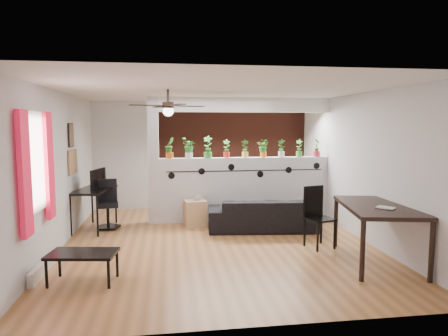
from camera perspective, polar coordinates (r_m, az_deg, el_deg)
room_shell at (r=6.85m, az=-1.16°, el=-0.00°), size 6.30×7.10×2.90m
partition_wall at (r=8.53m, az=3.00°, el=-3.01°), size 3.60×0.18×1.35m
ceiling_header at (r=8.43m, az=3.07°, el=8.99°), size 3.60×0.18×0.30m
pier_column at (r=8.30m, az=-10.03°, el=1.00°), size 0.22×0.20×2.60m
brick_panel at (r=9.89m, az=1.40°, el=1.93°), size 3.90×0.05×2.60m
vine_decal at (r=8.38m, az=3.14°, el=-0.38°), size 3.31×0.01×0.30m
window_assembly at (r=5.86m, az=-25.31°, el=0.38°), size 0.09×1.30×1.55m
baseboard_heater at (r=6.15m, az=-24.53°, el=-12.89°), size 0.08×1.00×0.18m
corkboard at (r=7.94m, az=-20.80°, el=0.81°), size 0.03×0.60×0.45m
framed_art at (r=7.87m, az=-21.04°, el=4.41°), size 0.03×0.34×0.44m
ceiling_fan at (r=6.47m, az=-7.99°, el=8.57°), size 1.19×1.19×0.43m
potted_plant_0 at (r=8.28m, az=-7.78°, el=2.95°), size 0.28×0.27×0.43m
potted_plant_1 at (r=8.29m, az=-5.04°, el=2.97°), size 0.26×0.28×0.43m
potted_plant_2 at (r=8.32m, az=-2.32°, el=3.12°), size 0.28×0.25×0.46m
potted_plant_3 at (r=8.37m, az=0.37°, el=2.88°), size 0.21×0.18×0.38m
potted_plant_4 at (r=8.43m, az=3.03°, el=2.90°), size 0.23×0.21×0.38m
potted_plant_5 at (r=8.52m, az=5.65°, el=2.90°), size 0.24×0.23×0.38m
potted_plant_6 at (r=8.62m, az=8.20°, el=2.92°), size 0.19×0.16×0.39m
potted_plant_7 at (r=8.74m, az=10.70°, el=2.89°), size 0.23×0.21×0.38m
potted_plant_8 at (r=8.87m, az=13.12°, el=2.97°), size 0.16×0.20×0.40m
sofa at (r=7.86m, az=5.61°, el=-6.66°), size 2.09×1.00×0.59m
cube_shelf at (r=8.14m, az=-4.14°, el=-6.43°), size 0.47×0.43×0.52m
cup at (r=8.08m, az=-3.80°, el=-4.24°), size 0.17×0.17×0.11m
computer_desk at (r=8.16m, az=-18.07°, el=-3.38°), size 0.79×1.20×0.80m
monitor at (r=8.28m, az=-17.94°, el=-1.98°), size 0.37×0.15×0.21m
office_chair at (r=8.23m, az=-16.28°, el=-5.41°), size 0.49×0.49×0.95m
dining_table at (r=6.33m, az=21.21°, el=-5.79°), size 1.24×1.73×0.86m
book at (r=6.01m, az=21.80°, el=-5.44°), size 0.29×0.29×0.02m
folding_chair at (r=6.90m, az=13.06°, el=-6.01°), size 0.51×0.51×1.02m
coffee_table at (r=5.59m, az=-19.55°, el=-11.70°), size 0.92×0.59×0.40m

